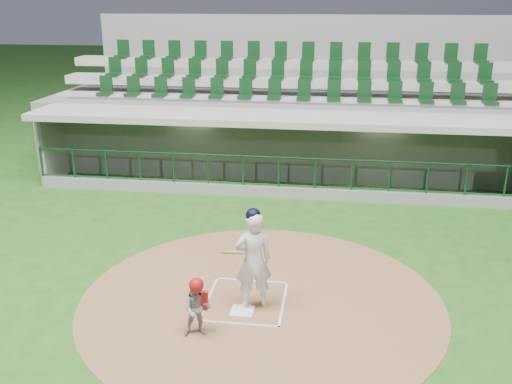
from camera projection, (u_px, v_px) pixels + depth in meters
ground at (248, 294)px, 11.57m from camera, size 120.00×120.00×0.00m
dirt_circle at (261, 300)px, 11.34m from camera, size 7.20×7.20×0.01m
home_plate at (242, 311)px, 10.90m from camera, size 0.43×0.43×0.02m
batter_box_chalk at (246, 301)px, 11.28m from camera, size 1.55×1.80×0.01m
dugout_structure at (288, 151)px, 18.56m from camera, size 16.40×3.70×3.00m
seating_deck at (293, 118)px, 21.32m from camera, size 17.00×6.72×5.15m
batter at (253, 259)px, 10.77m from camera, size 0.96×0.99×2.03m
catcher at (197, 307)px, 9.98m from camera, size 0.58×0.50×1.11m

